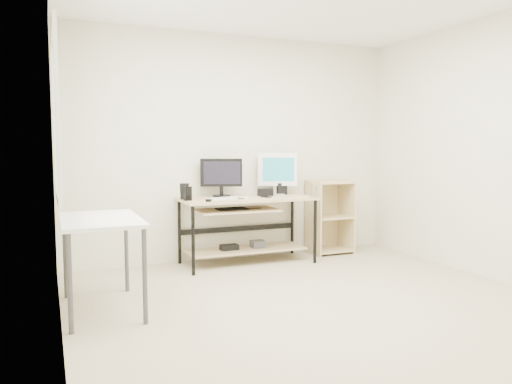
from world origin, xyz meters
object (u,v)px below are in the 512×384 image
at_px(white_imac, 278,170).
at_px(side_table, 101,228).
at_px(desk, 245,216).
at_px(shelf_unit, 328,216).
at_px(audio_controller, 188,194).
at_px(black_monitor, 221,175).

bearing_deg(white_imac, side_table, -126.09).
height_order(side_table, white_imac, white_imac).
relative_size(desk, white_imac, 3.03).
bearing_deg(desk, side_table, -147.35).
distance_m(shelf_unit, audio_controller, 1.90).
xyz_separation_m(side_table, white_imac, (2.13, 1.23, 0.37)).
bearing_deg(audio_controller, desk, -11.40).
bearing_deg(side_table, black_monitor, 40.64).
bearing_deg(side_table, audio_controller, 45.17).
bearing_deg(shelf_unit, white_imac, 179.54).
bearing_deg(shelf_unit, side_table, -156.67).
bearing_deg(shelf_unit, black_monitor, 179.54).
height_order(shelf_unit, white_imac, white_imac).
xyz_separation_m(side_table, shelf_unit, (2.83, 1.22, -0.22)).
distance_m(desk, side_table, 1.97).
distance_m(desk, black_monitor, 0.54).
height_order(side_table, audio_controller, audio_controller).
xyz_separation_m(desk, shelf_unit, (1.18, 0.16, -0.09)).
xyz_separation_m(side_table, black_monitor, (1.43, 1.23, 0.33)).
height_order(desk, white_imac, white_imac).
distance_m(side_table, shelf_unit, 3.09).
bearing_deg(shelf_unit, desk, -172.23).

